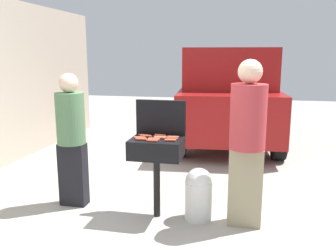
# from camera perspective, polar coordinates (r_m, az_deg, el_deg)

# --- Properties ---
(ground_plane) EXTENTS (24.00, 24.00, 0.00)m
(ground_plane) POSITION_cam_1_polar(r_m,az_deg,el_deg) (4.26, -3.91, -15.14)
(ground_plane) COLOR #9E998E
(bbq_grill) EXTENTS (0.60, 0.44, 0.95)m
(bbq_grill) POSITION_cam_1_polar(r_m,az_deg,el_deg) (4.14, -1.83, -4.01)
(bbq_grill) COLOR black
(bbq_grill) RESTS_ON ground
(grill_lid_open) EXTENTS (0.60, 0.05, 0.42)m
(grill_lid_open) POSITION_cam_1_polar(r_m,az_deg,el_deg) (4.27, -1.15, 1.35)
(grill_lid_open) COLOR black
(grill_lid_open) RESTS_ON bbq_grill
(hot_dog_0) EXTENTS (0.13, 0.03, 0.03)m
(hot_dog_0) POSITION_cam_1_polar(r_m,az_deg,el_deg) (4.04, -4.30, -2.12)
(hot_dog_0) COLOR #B74C33
(hot_dog_0) RESTS_ON bbq_grill
(hot_dog_1) EXTENTS (0.13, 0.04, 0.03)m
(hot_dog_1) POSITION_cam_1_polar(r_m,az_deg,el_deg) (4.05, 0.67, -2.05)
(hot_dog_1) COLOR #B74C33
(hot_dog_1) RESTS_ON bbq_grill
(hot_dog_2) EXTENTS (0.13, 0.03, 0.03)m
(hot_dog_2) POSITION_cam_1_polar(r_m,az_deg,el_deg) (3.98, 0.36, -2.28)
(hot_dog_2) COLOR #C6593D
(hot_dog_2) RESTS_ON bbq_grill
(hot_dog_3) EXTENTS (0.13, 0.03, 0.03)m
(hot_dog_3) POSITION_cam_1_polar(r_m,az_deg,el_deg) (4.10, -1.25, -1.88)
(hot_dog_3) COLOR #C6593D
(hot_dog_3) RESTS_ON bbq_grill
(hot_dog_4) EXTENTS (0.13, 0.03, 0.03)m
(hot_dog_4) POSITION_cam_1_polar(r_m,az_deg,el_deg) (4.07, -2.19, -2.00)
(hot_dog_4) COLOR #AD4228
(hot_dog_4) RESTS_ON bbq_grill
(hot_dog_5) EXTENTS (0.13, 0.04, 0.03)m
(hot_dog_5) POSITION_cam_1_polar(r_m,az_deg,el_deg) (4.14, 0.84, -1.76)
(hot_dog_5) COLOR #C6593D
(hot_dog_5) RESTS_ON bbq_grill
(hot_dog_6) EXTENTS (0.13, 0.03, 0.03)m
(hot_dog_6) POSITION_cam_1_polar(r_m,az_deg,el_deg) (4.19, -3.51, -1.60)
(hot_dog_6) COLOR #AD4228
(hot_dog_6) RESTS_ON bbq_grill
(hot_dog_7) EXTENTS (0.13, 0.03, 0.03)m
(hot_dog_7) POSITION_cam_1_polar(r_m,az_deg,el_deg) (4.12, -4.53, -1.84)
(hot_dog_7) COLOR #C6593D
(hot_dog_7) RESTS_ON bbq_grill
(hot_dog_8) EXTENTS (0.13, 0.03, 0.03)m
(hot_dog_8) POSITION_cam_1_polar(r_m,az_deg,el_deg) (4.08, -4.36, -1.99)
(hot_dog_8) COLOR #AD4228
(hot_dog_8) RESTS_ON bbq_grill
(hot_dog_9) EXTENTS (0.13, 0.04, 0.03)m
(hot_dog_9) POSITION_cam_1_polar(r_m,az_deg,el_deg) (4.24, -3.87, -1.47)
(hot_dog_9) COLOR #AD4228
(hot_dog_9) RESTS_ON bbq_grill
(hot_dog_10) EXTENTS (0.13, 0.04, 0.03)m
(hot_dog_10) POSITION_cam_1_polar(r_m,az_deg,el_deg) (4.13, -1.38, -1.77)
(hot_dog_10) COLOR #C6593D
(hot_dog_10) RESTS_ON bbq_grill
(hot_dog_11) EXTENTS (0.13, 0.04, 0.03)m
(hot_dog_11) POSITION_cam_1_polar(r_m,az_deg,el_deg) (4.19, -1.16, -1.60)
(hot_dog_11) COLOR #AD4228
(hot_dog_11) RESTS_ON bbq_grill
(hot_dog_12) EXTENTS (0.13, 0.03, 0.03)m
(hot_dog_12) POSITION_cam_1_polar(r_m,az_deg,el_deg) (3.96, -2.54, -2.35)
(hot_dog_12) COLOR #B74C33
(hot_dog_12) RESTS_ON bbq_grill
(hot_dog_13) EXTENTS (0.13, 0.04, 0.03)m
(hot_dog_13) POSITION_cam_1_polar(r_m,az_deg,el_deg) (4.01, -2.30, -2.18)
(hot_dog_13) COLOR #C6593D
(hot_dog_13) RESTS_ON bbq_grill
(hot_dog_14) EXTENTS (0.13, 0.04, 0.03)m
(hot_dog_14) POSITION_cam_1_polar(r_m,az_deg,el_deg) (4.23, -1.25, -1.47)
(hot_dog_14) COLOR #AD4228
(hot_dog_14) RESTS_ON bbq_grill
(hot_dog_15) EXTENTS (0.13, 0.03, 0.03)m
(hot_dog_15) POSITION_cam_1_polar(r_m,az_deg,el_deg) (4.11, 0.40, -1.83)
(hot_dog_15) COLOR #AD4228
(hot_dog_15) RESTS_ON bbq_grill
(propane_tank) EXTENTS (0.32, 0.32, 0.62)m
(propane_tank) POSITION_cam_1_polar(r_m,az_deg,el_deg) (4.23, 4.89, -10.57)
(propane_tank) COLOR silver
(propane_tank) RESTS_ON ground
(person_left) EXTENTS (0.35, 0.35, 1.68)m
(person_left) POSITION_cam_1_polar(r_m,az_deg,el_deg) (4.61, -15.14, -1.44)
(person_left) COLOR black
(person_left) RESTS_ON ground
(person_right) EXTENTS (0.39, 0.39, 1.85)m
(person_right) POSITION_cam_1_polar(r_m,az_deg,el_deg) (3.98, 12.50, -1.90)
(person_right) COLOR gray
(person_right) RESTS_ON ground
(parked_minivan) EXTENTS (2.34, 4.55, 2.02)m
(parked_minivan) POSITION_cam_1_polar(r_m,az_deg,el_deg) (8.07, 9.35, 4.99)
(parked_minivan) COLOR maroon
(parked_minivan) RESTS_ON ground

